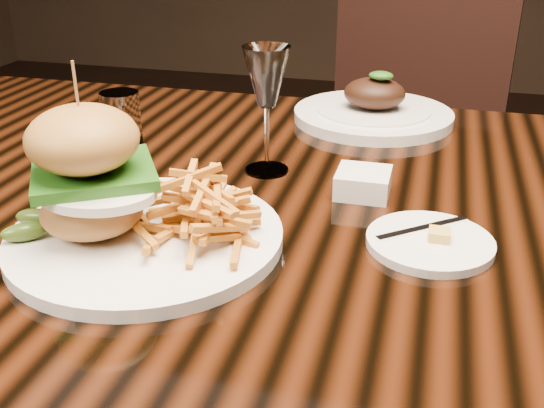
% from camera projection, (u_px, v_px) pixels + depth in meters
% --- Properties ---
extents(dining_table, '(1.60, 0.90, 0.75)m').
position_uv_depth(dining_table, '(311.00, 250.00, 0.84)').
color(dining_table, black).
rests_on(dining_table, ground).
extents(burger_plate, '(0.30, 0.30, 0.20)m').
position_uv_depth(burger_plate, '(137.00, 200.00, 0.68)').
color(burger_plate, white).
rests_on(burger_plate, dining_table).
extents(side_saucer, '(0.14, 0.14, 0.02)m').
position_uv_depth(side_saucer, '(430.00, 242.00, 0.69)').
color(side_saucer, white).
rests_on(side_saucer, dining_table).
extents(ramekin, '(0.08, 0.08, 0.03)m').
position_uv_depth(ramekin, '(363.00, 183.00, 0.81)').
color(ramekin, white).
rests_on(ramekin, dining_table).
extents(wine_glass, '(0.06, 0.06, 0.17)m').
position_uv_depth(wine_glass, '(267.00, 82.00, 0.84)').
color(wine_glass, white).
rests_on(wine_glass, dining_table).
extents(water_tumbler, '(0.06, 0.06, 0.08)m').
position_uv_depth(water_tumbler, '(121.00, 118.00, 0.98)').
color(water_tumbler, white).
rests_on(water_tumbler, dining_table).
extents(far_dish, '(0.27, 0.27, 0.09)m').
position_uv_depth(far_dish, '(373.00, 111.00, 1.09)').
color(far_dish, white).
rests_on(far_dish, dining_table).
extents(chair_far, '(0.52, 0.53, 0.95)m').
position_uv_depth(chair_far, '(406.00, 136.00, 1.66)').
color(chair_far, black).
rests_on(chair_far, ground).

